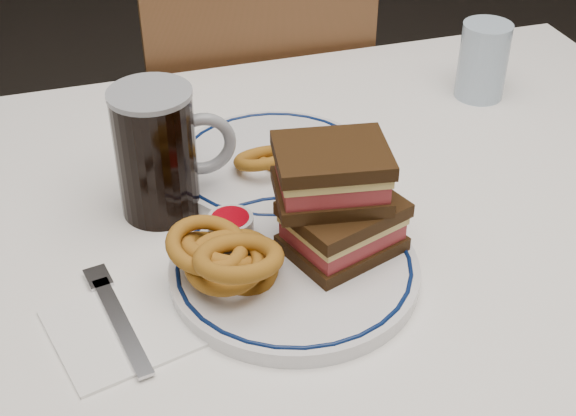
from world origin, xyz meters
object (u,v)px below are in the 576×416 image
object	(u,v)px
reuben_sandwich	(337,200)
beer_mug	(159,151)
chair_far	(252,155)
far_plate	(275,165)
main_plate	(294,269)

from	to	relation	value
reuben_sandwich	beer_mug	world-z (taller)	beer_mug
chair_far	reuben_sandwich	bearing A→B (deg)	-96.34
beer_mug	far_plate	world-z (taller)	beer_mug
chair_far	far_plate	bearing A→B (deg)	-100.64
chair_far	beer_mug	world-z (taller)	beer_mug
chair_far	reuben_sandwich	distance (m)	0.77
chair_far	reuben_sandwich	size ratio (longest dim) A/B	5.79
chair_far	main_plate	bearing A→B (deg)	-100.63
chair_far	beer_mug	distance (m)	0.68
chair_far	far_plate	distance (m)	0.56
main_plate	reuben_sandwich	xyz separation A→B (m)	(0.05, 0.02, 0.07)
chair_far	beer_mug	bearing A→B (deg)	-115.29
main_plate	beer_mug	size ratio (longest dim) A/B	1.69
reuben_sandwich	beer_mug	distance (m)	0.23
main_plate	beer_mug	xyz separation A→B (m)	(-0.12, 0.17, 0.07)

